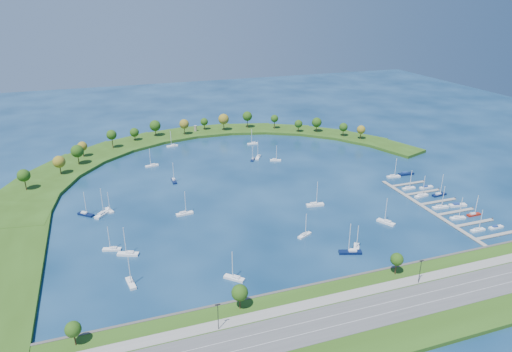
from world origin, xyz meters
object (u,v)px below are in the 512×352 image
object	(u,v)px
moored_boat_9	(152,165)
moored_boat_10	(172,145)
moored_boat_16	(386,222)
docked_boat_0	(478,229)
docked_boat_9	(426,187)
docked_boat_6	(421,195)
moored_boat_1	(103,214)
moored_boat_19	(112,249)
moored_boat_3	(315,204)
moored_boat_0	(275,160)
moored_boat_14	(174,180)
docked_boat_4	(440,207)
docked_boat_8	(409,188)
moored_boat_5	(253,159)
moored_boat_18	(86,214)
docked_boat_3	(474,214)
moored_boat_17	(184,213)
docked_boat_1	(496,227)
moored_boat_12	(234,278)
harbor_tower	(196,128)
moored_boat_6	(305,235)
moored_boat_2	(350,251)
moored_boat_8	(131,282)
docked_boat_10	(393,176)
moored_boat_11	(258,157)
docked_boat_11	(406,174)
docked_boat_2	(458,217)
docked_boat_5	(457,205)
moored_boat_15	(253,143)
docked_boat_7	(439,194)
moored_boat_13	(109,210)
moored_boat_4	(356,247)
dock_system	(440,208)

from	to	relation	value
moored_boat_9	moored_boat_10	distance (m)	42.21
moored_boat_16	docked_boat_0	world-z (taller)	moored_boat_16
moored_boat_16	docked_boat_9	distance (m)	56.08
moored_boat_16	docked_boat_6	world-z (taller)	moored_boat_16
moored_boat_1	moored_boat_19	world-z (taller)	moored_boat_1
moored_boat_3	moored_boat_0	bearing A→B (deg)	92.96
moored_boat_14	docked_boat_4	bearing A→B (deg)	57.15
docked_boat_8	moored_boat_5	bearing A→B (deg)	131.21
moored_boat_18	docked_boat_3	world-z (taller)	moored_boat_18
moored_boat_1	moored_boat_0	bearing A→B (deg)	-27.34
moored_boat_17	docked_boat_1	size ratio (longest dim) A/B	1.70
moored_boat_1	moored_boat_12	xyz separation A→B (m)	(47.79, -76.34, -0.07)
harbor_tower	moored_boat_6	bearing A→B (deg)	-86.08
harbor_tower	docked_boat_0	size ratio (longest dim) A/B	0.40
moored_boat_2	moored_boat_8	world-z (taller)	moored_boat_2
moored_boat_10	docked_boat_10	bearing A→B (deg)	130.41
moored_boat_16	moored_boat_11	bearing A→B (deg)	-13.78
moored_boat_5	moored_boat_17	size ratio (longest dim) A/B	0.76
moored_boat_6	moored_boat_12	distance (m)	46.82
moored_boat_18	moored_boat_3	bearing A→B (deg)	27.96
docked_boat_1	docked_boat_8	distance (m)	54.97
moored_boat_16	docked_boat_11	world-z (taller)	moored_boat_16
moored_boat_9	docked_boat_2	world-z (taller)	moored_boat_9
moored_boat_0	moored_boat_11	bearing A→B (deg)	154.69
moored_boat_3	moored_boat_17	world-z (taller)	moored_boat_3
moored_boat_9	docked_boat_2	bearing A→B (deg)	127.82
docked_boat_5	docked_boat_9	xyz separation A→B (m)	(0.01, 25.60, -0.08)
moored_boat_3	moored_boat_5	size ratio (longest dim) A/B	1.41
docked_boat_4	docked_boat_8	bearing A→B (deg)	95.75
moored_boat_1	docked_boat_11	bearing A→B (deg)	-50.96
moored_boat_19	docked_boat_3	bearing A→B (deg)	-170.76
moored_boat_6	moored_boat_19	world-z (taller)	moored_boat_19
moored_boat_2	harbor_tower	bearing A→B (deg)	-64.91
moored_boat_9	docked_boat_4	distance (m)	177.64
moored_boat_15	docked_boat_7	world-z (taller)	docked_boat_7
moored_boat_8	docked_boat_1	world-z (taller)	moored_boat_8
harbor_tower	moored_boat_11	distance (m)	77.99
moored_boat_10	moored_boat_18	bearing A→B (deg)	50.16
moored_boat_11	moored_boat_12	xyz separation A→B (m)	(-56.74, -132.64, 0.00)
moored_boat_1	docked_boat_8	size ratio (longest dim) A/B	1.25
docked_boat_9	docked_boat_5	bearing A→B (deg)	-92.74
moored_boat_14	moored_boat_19	bearing A→B (deg)	-29.07
moored_boat_13	docked_boat_2	distance (m)	179.02
docked_boat_1	docked_boat_10	world-z (taller)	docked_boat_10
moored_boat_8	moored_boat_15	world-z (taller)	moored_boat_8
moored_boat_1	docked_boat_3	size ratio (longest dim) A/B	1.31
moored_boat_3	docked_boat_11	distance (m)	76.97
moored_boat_15	docked_boat_3	size ratio (longest dim) A/B	1.05
moored_boat_17	moored_boat_4	bearing A→B (deg)	-47.87
dock_system	docked_boat_0	xyz separation A→B (m)	(0.23, -26.40, 0.53)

